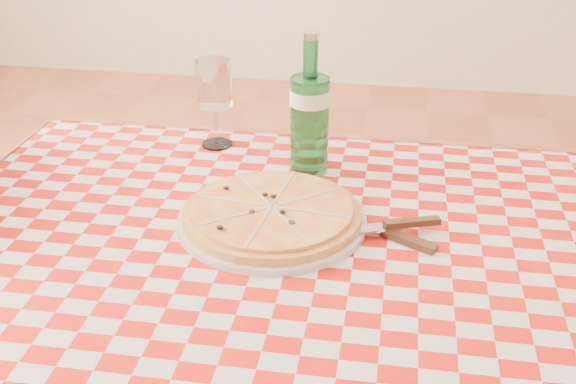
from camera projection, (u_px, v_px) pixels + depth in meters
name	position (u px, v px, depth m)	size (l,w,h in m)	color
dining_table	(294.00, 288.00, 1.27)	(1.20, 0.80, 0.75)	brown
tablecloth	(294.00, 243.00, 1.22)	(1.30, 0.90, 0.01)	#991109
pizza_plate	(272.00, 213.00, 1.26)	(0.33, 0.33, 0.04)	gold
water_bottle	(310.00, 104.00, 1.39)	(0.08, 0.08, 0.28)	#19662C
wine_glass	(215.00, 104.00, 1.53)	(0.07, 0.07, 0.19)	white
cutlery	(384.00, 228.00, 1.23)	(0.25, 0.21, 0.03)	silver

